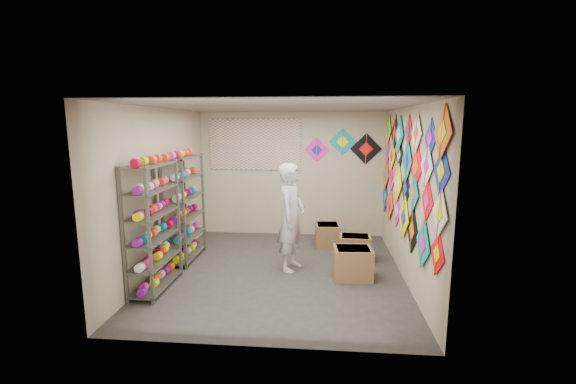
# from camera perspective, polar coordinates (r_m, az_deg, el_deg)

# --- Properties ---
(ground) EXTENTS (4.50, 4.50, 0.00)m
(ground) POSITION_cam_1_polar(r_m,az_deg,el_deg) (6.61, -1.12, -11.62)
(ground) COLOR #2B2926
(room_walls) EXTENTS (4.50, 4.50, 4.50)m
(room_walls) POSITION_cam_1_polar(r_m,az_deg,el_deg) (6.19, -1.17, 2.68)
(room_walls) COLOR tan
(room_walls) RESTS_ON ground
(shelf_rack_front) EXTENTS (0.40, 1.10, 1.90)m
(shelf_rack_front) POSITION_cam_1_polar(r_m,az_deg,el_deg) (5.98, -19.33, -4.93)
(shelf_rack_front) COLOR #4C5147
(shelf_rack_front) RESTS_ON ground
(shelf_rack_back) EXTENTS (0.40, 1.10, 1.90)m
(shelf_rack_back) POSITION_cam_1_polar(r_m,az_deg,el_deg) (7.15, -15.08, -2.33)
(shelf_rack_back) COLOR #4C5147
(shelf_rack_back) RESTS_ON ground
(string_spools) EXTENTS (0.12, 2.36, 0.12)m
(string_spools) POSITION_cam_1_polar(r_m,az_deg,el_deg) (6.54, -17.06, -2.70)
(string_spools) COLOR #FF309C
(string_spools) RESTS_ON ground
(kite_wall_display) EXTENTS (0.06, 4.30, 2.09)m
(kite_wall_display) POSITION_cam_1_polar(r_m,az_deg,el_deg) (6.39, 16.88, 2.30)
(kite_wall_display) COLOR #F50710
(kite_wall_display) RESTS_ON room_walls
(back_wall_kites) EXTENTS (1.66, 0.02, 0.78)m
(back_wall_kites) POSITION_cam_1_polar(r_m,az_deg,el_deg) (8.37, 8.49, 6.61)
(back_wall_kites) COLOR #F112B0
(back_wall_kites) RESTS_ON room_walls
(poster) EXTENTS (2.00, 0.01, 1.10)m
(poster) POSITION_cam_1_polar(r_m,az_deg,el_deg) (8.48, -4.96, 7.01)
(poster) COLOR #6D4DA8
(poster) RESTS_ON room_walls
(shopkeeper) EXTENTS (0.88, 0.77, 1.81)m
(shopkeeper) POSITION_cam_1_polar(r_m,az_deg,el_deg) (6.43, 0.55, -3.77)
(shopkeeper) COLOR beige
(shopkeeper) RESTS_ON ground
(carton_a) EXTENTS (0.62, 0.53, 0.50)m
(carton_a) POSITION_cam_1_polar(r_m,az_deg,el_deg) (6.33, 9.55, -10.32)
(carton_a) COLOR brown
(carton_a) RESTS_ON ground
(carton_b) EXTENTS (0.58, 0.49, 0.45)m
(carton_b) POSITION_cam_1_polar(r_m,az_deg,el_deg) (7.15, 9.87, -8.14)
(carton_b) COLOR brown
(carton_b) RESTS_ON ground
(carton_c) EXTENTS (0.51, 0.55, 0.46)m
(carton_c) POSITION_cam_1_polar(r_m,az_deg,el_deg) (7.86, 5.85, -6.37)
(carton_c) COLOR brown
(carton_c) RESTS_ON ground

